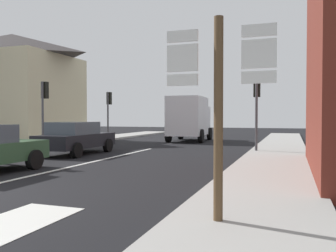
% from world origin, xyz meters
% --- Properties ---
extents(ground_plane, '(80.00, 80.00, 0.00)m').
position_xyz_m(ground_plane, '(0.00, 10.00, 0.00)').
color(ground_plane, black).
extents(sidewalk_right, '(2.55, 44.00, 0.14)m').
position_xyz_m(sidewalk_right, '(6.50, 8.00, 0.07)').
color(sidewalk_right, '#9E9B96').
rests_on(sidewalk_right, ground).
extents(lane_centre_stripe, '(0.16, 12.00, 0.01)m').
position_xyz_m(lane_centre_stripe, '(0.00, 6.00, 0.01)').
color(lane_centre_stripe, silver).
rests_on(lane_centre_stripe, ground).
extents(lane_turn_arrow, '(1.20, 2.20, 0.01)m').
position_xyz_m(lane_turn_arrow, '(2.87, -1.00, 0.01)').
color(lane_turn_arrow, silver).
rests_on(lane_turn_arrow, ground).
extents(clapboard_house_left, '(8.63, 7.77, 7.60)m').
position_xyz_m(clapboard_house_left, '(-11.81, 14.92, 3.83)').
color(clapboard_house_left, beige).
rests_on(clapboard_house_left, ground).
extents(sedan_far, '(1.99, 4.21, 1.47)m').
position_xyz_m(sedan_far, '(-2.21, 8.35, 0.76)').
color(sedan_far, black).
rests_on(sedan_far, ground).
extents(delivery_truck, '(2.71, 5.11, 3.05)m').
position_xyz_m(delivery_truck, '(0.34, 18.37, 1.65)').
color(delivery_truck, silver).
rests_on(delivery_truck, ground).
extents(route_sign_post, '(1.66, 0.14, 3.20)m').
position_xyz_m(route_sign_post, '(6.03, -0.25, 1.91)').
color(route_sign_post, brown).
rests_on(route_sign_post, ground).
extents(traffic_light_far_left, '(0.30, 0.49, 3.50)m').
position_xyz_m(traffic_light_far_left, '(-5.53, 17.56, 2.59)').
color(traffic_light_far_left, '#47474C').
rests_on(traffic_light_far_left, ground).
extents(traffic_light_near_left, '(0.30, 0.49, 3.59)m').
position_xyz_m(traffic_light_near_left, '(-5.53, 10.39, 2.66)').
color(traffic_light_near_left, '#47474C').
rests_on(traffic_light_near_left, ground).
extents(traffic_light_near_right, '(0.30, 0.49, 3.53)m').
position_xyz_m(traffic_light_near_right, '(5.53, 11.51, 2.61)').
color(traffic_light_near_right, '#47474C').
rests_on(traffic_light_near_right, ground).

